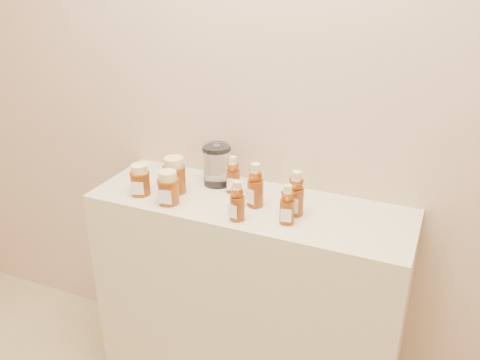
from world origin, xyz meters
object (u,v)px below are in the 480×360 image
at_px(bear_bottle_front_left, 237,198).
at_px(glass_canister, 217,163).
at_px(bear_bottle_back_left, 233,172).
at_px(honey_jar_left, 140,180).
at_px(display_table, 248,301).

xyz_separation_m(bear_bottle_front_left, glass_canister, (-0.19, 0.23, 0.01)).
distance_m(bear_bottle_back_left, glass_canister, 0.10).
bearing_deg(honey_jar_left, bear_bottle_front_left, -22.02).
distance_m(bear_bottle_back_left, bear_bottle_front_left, 0.22).
xyz_separation_m(display_table, honey_jar_left, (-0.40, -0.10, 0.51)).
xyz_separation_m(bear_bottle_front_left, honey_jar_left, (-0.42, 0.04, -0.02)).
bearing_deg(glass_canister, bear_bottle_front_left, -50.91).
relative_size(bear_bottle_back_left, bear_bottle_front_left, 1.00).
relative_size(bear_bottle_back_left, honey_jar_left, 1.35).
bearing_deg(glass_canister, bear_bottle_back_left, -24.64).
bearing_deg(bear_bottle_front_left, honey_jar_left, -170.59).
bearing_deg(display_table, glass_canister, 150.24).
relative_size(display_table, honey_jar_left, 9.96).
height_order(bear_bottle_back_left, glass_canister, glass_canister).
distance_m(honey_jar_left, glass_canister, 0.30).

